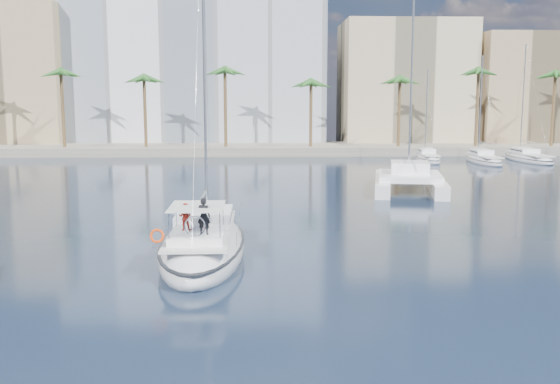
{
  "coord_description": "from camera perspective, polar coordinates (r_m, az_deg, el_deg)",
  "views": [
    {
      "loc": [
        -1.57,
        -31.29,
        7.86
      ],
      "look_at": [
        -0.42,
        1.5,
        2.96
      ],
      "focal_mm": 40.0,
      "sensor_mm": 36.0,
      "label": 1
    }
  ],
  "objects": [
    {
      "name": "seagull",
      "position": [
        39.36,
        -9.02,
        -2.03
      ],
      "size": [
        1.06,
        0.46,
        0.2
      ],
      "color": "silver",
      "rests_on": "ground"
    },
    {
      "name": "palm_centre",
      "position": [
        88.34,
        -1.01,
        10.06
      ],
      "size": [
        3.6,
        3.6,
        12.3
      ],
      "color": "brown",
      "rests_on": "ground"
    },
    {
      "name": "building_tan_right",
      "position": [
        108.44,
        21.93,
        8.48
      ],
      "size": [
        18.0,
        12.0,
        18.0
      ],
      "primitive_type": "cube",
      "color": "tan",
      "rests_on": "ground"
    },
    {
      "name": "building_beige",
      "position": [
        104.02,
        11.24,
        9.5
      ],
      "size": [
        20.0,
        14.0,
        20.0
      ],
      "primitive_type": "cube",
      "color": "#C5B68D",
      "rests_on": "ground"
    },
    {
      "name": "palm_left",
      "position": [
        94.09,
        -22.48,
        9.33
      ],
      "size": [
        3.6,
        3.6,
        12.3
      ],
      "color": "brown",
      "rests_on": "ground"
    },
    {
      "name": "catamaran",
      "position": [
        55.16,
        11.75,
        1.31
      ],
      "size": [
        7.92,
        12.49,
        16.96
      ],
      "rotation": [
        0.0,
        0.0,
        -0.19
      ],
      "color": "silver",
      "rests_on": "ground"
    },
    {
      "name": "quay",
      "position": [
        92.59,
        -1.03,
        3.99
      ],
      "size": [
        120.0,
        14.0,
        1.2
      ],
      "primitive_type": "cube",
      "color": "gray",
      "rests_on": "ground"
    },
    {
      "name": "moored_yacht_c",
      "position": [
        85.94,
        21.74,
        2.64
      ],
      "size": [
        3.98,
        12.33,
        15.54
      ],
      "primitive_type": null,
      "rotation": [
        0.0,
        0.0,
        0.03
      ],
      "color": "silver",
      "rests_on": "ground"
    },
    {
      "name": "moored_yacht_b",
      "position": [
        81.67,
        18.12,
        2.54
      ],
      "size": [
        3.32,
        10.83,
        13.72
      ],
      "primitive_type": null,
      "rotation": [
        0.0,
        0.0,
        -0.02
      ],
      "color": "silver",
      "rests_on": "ground"
    },
    {
      "name": "building_modern",
      "position": [
        104.99,
        -7.87,
        11.76
      ],
      "size": [
        42.0,
        16.0,
        28.0
      ],
      "primitive_type": "cube",
      "color": "white",
      "rests_on": "ground"
    },
    {
      "name": "main_sloop",
      "position": [
        31.89,
        -7.04,
        -4.79
      ],
      "size": [
        4.21,
        13.09,
        19.4
      ],
      "rotation": [
        0.0,
        0.0,
        0.0
      ],
      "color": "silver",
      "rests_on": "ground"
    },
    {
      "name": "palm_right",
      "position": [
        95.22,
        20.21,
        9.43
      ],
      "size": [
        3.6,
        3.6,
        12.3
      ],
      "color": "brown",
      "rests_on": "ground"
    },
    {
      "name": "moored_yacht_a",
      "position": [
        81.59,
        13.35,
        2.73
      ],
      "size": [
        3.37,
        9.52,
        11.9
      ],
      "primitive_type": null,
      "rotation": [
        0.0,
        0.0,
        -0.07
      ],
      "color": "silver",
      "rests_on": "ground"
    },
    {
      "name": "ground",
      "position": [
        32.3,
        0.84,
        -5.6
      ],
      "size": [
        160.0,
        160.0,
        0.0
      ],
      "primitive_type": "plane",
      "color": "black",
      "rests_on": "ground"
    }
  ]
}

